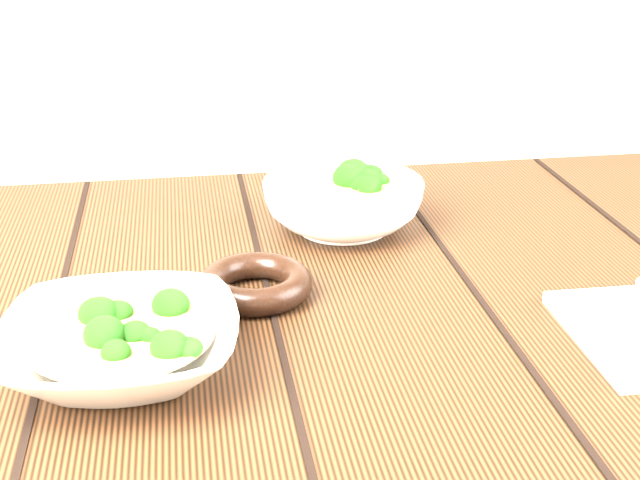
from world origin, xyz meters
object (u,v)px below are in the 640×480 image
soup_bowl_front (121,344)px  soup_bowl_back (343,203)px  trivet (255,283)px  table (294,413)px

soup_bowl_front → soup_bowl_back: bearing=49.9°
soup_bowl_back → trivet: 0.20m
soup_bowl_front → table: bearing=31.8°
table → soup_bowl_front: soup_bowl_front is taller
table → soup_bowl_back: bearing=65.9°
table → soup_bowl_front: bearing=-148.2°
table → soup_bowl_front: 0.23m
soup_bowl_back → trivet: size_ratio=1.90×
trivet → soup_bowl_front: bearing=-134.7°
soup_bowl_back → trivet: (-0.11, -0.16, -0.02)m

